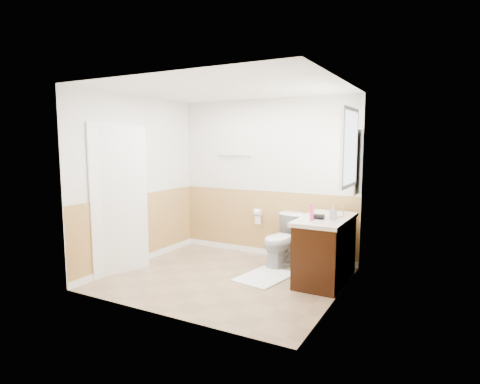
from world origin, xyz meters
The scene contains 32 objects.
floor centered at (0.00, 0.00, 0.00)m, with size 3.00×3.00×0.00m, color #8C7051.
ceiling centered at (0.00, 0.00, 2.50)m, with size 3.00×3.00×0.00m, color white.
wall_back centered at (0.00, 1.30, 1.25)m, with size 3.00×3.00×0.00m, color silver.
wall_front centered at (0.00, -1.30, 1.25)m, with size 3.00×3.00×0.00m, color silver.
wall_left centered at (-1.50, 0.00, 1.25)m, with size 3.00×3.00×0.00m, color silver.
wall_right centered at (1.50, 0.00, 1.25)m, with size 3.00×3.00×0.00m, color silver.
wainscot_back centered at (0.00, 1.29, 0.50)m, with size 3.00×3.00×0.00m, color tan.
wainscot_front centered at (0.00, -1.29, 0.50)m, with size 3.00×3.00×0.00m, color tan.
wainscot_left centered at (-1.49, 0.00, 0.50)m, with size 2.60×2.60×0.00m, color tan.
wainscot_right centered at (1.49, 0.00, 0.50)m, with size 2.60×2.60×0.00m, color tan.
toilet centered at (0.47, 0.91, 0.38)m, with size 0.43×0.75×0.76m, color silver.
bath_mat centered at (0.47, 0.28, 0.01)m, with size 0.55×0.80×0.02m, color white.
vanity_cabinet centered at (1.21, 0.55, 0.40)m, with size 0.55×1.10×0.80m, color black.
vanity_knob_left centered at (0.91, 0.45, 0.55)m, with size 0.03×0.03×0.03m, color silver.
vanity_knob_right centered at (0.91, 0.65, 0.55)m, with size 0.03×0.03×0.03m, color silver.
countertop centered at (1.20, 0.55, 0.83)m, with size 0.60×1.15×0.05m, color white.
sink_basin centered at (1.21, 0.70, 0.86)m, with size 0.36×0.36×0.02m, color silver.
faucet centered at (1.39, 0.70, 0.92)m, with size 0.02×0.02×0.14m, color #BAB9C0.
lotion_bottle centered at (1.11, 0.24, 0.96)m, with size 0.05×0.05×0.22m, color #F13E80.
soap_dispenser centered at (1.33, 0.44, 0.94)m, with size 0.08×0.09×0.19m, color #999FAC.
hair_dryer_body centered at (1.16, 0.38, 0.89)m, with size 0.07×0.07×0.14m, color black.
hair_dryer_handle centered at (1.13, 0.41, 0.86)m, with size 0.03×0.03×0.07m, color black.
mirror_panel centered at (1.48, 1.10, 1.55)m, with size 0.02×0.35×0.90m, color silver.
window_frame centered at (1.47, 0.59, 1.75)m, with size 0.04×0.80×1.00m, color white.
window_glass centered at (1.49, 0.59, 1.75)m, with size 0.01×0.70×0.90m, color white.
door centered at (-1.40, -0.45, 1.02)m, with size 0.05×0.80×2.04m, color white.
door_frame centered at (-1.48, -0.45, 1.03)m, with size 0.02×0.92×2.10m, color white.
door_knob centered at (-1.34, -0.12, 0.95)m, with size 0.06×0.06×0.06m, color silver.
towel_bar centered at (-0.55, 1.25, 1.60)m, with size 0.02×0.02×0.62m, color silver.
tp_holder_bar centered at (-0.10, 1.23, 0.70)m, with size 0.02×0.02×0.14m, color silver.
tp_roll centered at (-0.10, 1.23, 0.70)m, with size 0.11×0.11×0.10m, color white.
tp_sheet centered at (-0.10, 1.23, 0.59)m, with size 0.10×0.01×0.16m, color white.
Camera 1 is at (2.61, -4.41, 1.81)m, focal length 29.44 mm.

